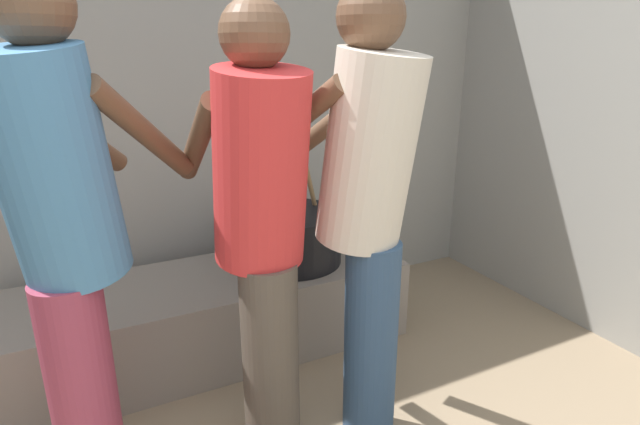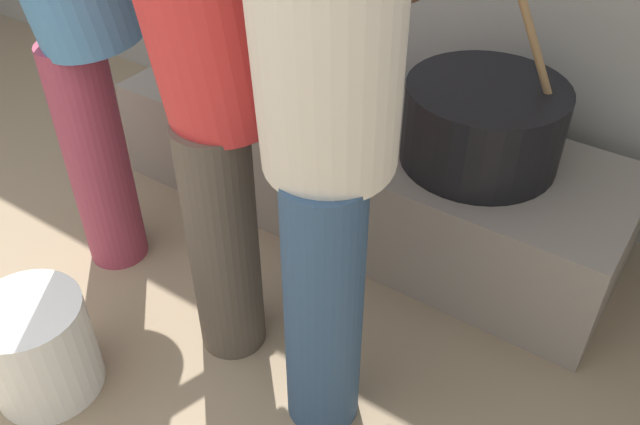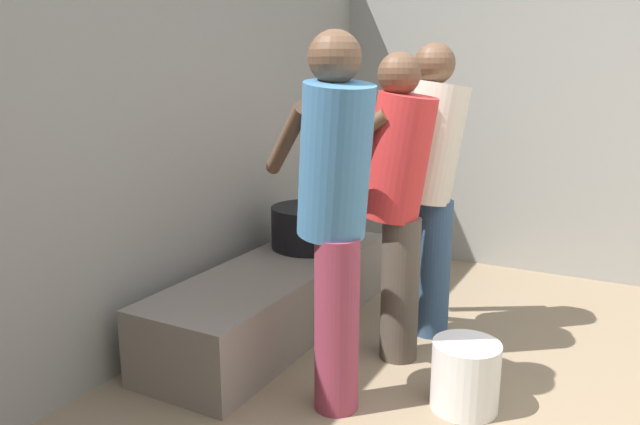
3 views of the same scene
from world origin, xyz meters
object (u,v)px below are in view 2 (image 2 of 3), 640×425
Objects in this scene: cook_in_red_shirt at (212,67)px; bucket_white_plastic at (38,348)px; cooking_pot_main at (483,124)px; cook_in_cream_shirt at (327,108)px.

bucket_white_plastic is (-0.33, -0.48, -0.75)m from cook_in_red_shirt.
cook_in_red_shirt is at bearing 55.55° from bucket_white_plastic.
cook_in_red_shirt reaches higher than cooking_pot_main.
cook_in_cream_shirt is at bearing -9.52° from cook_in_red_shirt.
cook_in_cream_shirt is at bearing 31.05° from bucket_white_plastic.
cook_in_cream_shirt is 1.04× the size of cook_in_red_shirt.
cook_in_red_shirt is at bearing 170.48° from cook_in_cream_shirt.
bucket_white_plastic is (-0.69, -0.42, -0.79)m from cook_in_cream_shirt.
cook_in_cream_shirt reaches higher than cook_in_red_shirt.
cook_in_cream_shirt is 0.37m from cook_in_red_shirt.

